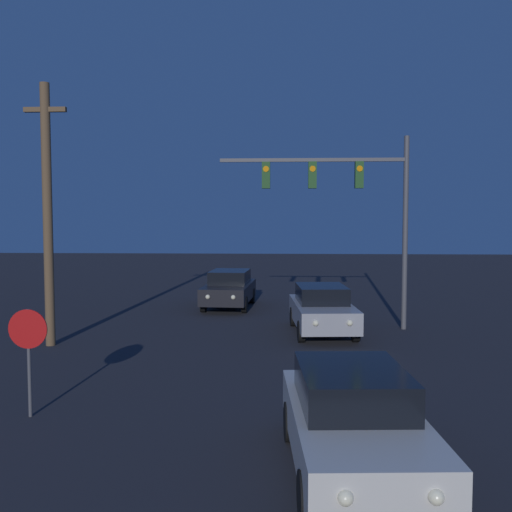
{
  "coord_description": "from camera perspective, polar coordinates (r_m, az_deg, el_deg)",
  "views": [
    {
      "loc": [
        0.71,
        -0.2,
        3.82
      ],
      "look_at": [
        0.0,
        13.72,
        2.88
      ],
      "focal_mm": 40.0,
      "sensor_mm": 36.0,
      "label": 1
    }
  ],
  "objects": [
    {
      "name": "car_near",
      "position": [
        8.9,
        9.72,
        -15.94
      ],
      "size": [
        2.11,
        4.45,
        1.56
      ],
      "rotation": [
        0.0,
        0.0,
        3.21
      ],
      "color": "beige",
      "rests_on": "ground_plane"
    },
    {
      "name": "car_far",
      "position": [
        24.3,
        -2.69,
        -3.26
      ],
      "size": [
        2.06,
        4.44,
        1.56
      ],
      "rotation": [
        0.0,
        0.0,
        3.08
      ],
      "color": "black",
      "rests_on": "ground_plane"
    },
    {
      "name": "traffic_signal_mast",
      "position": [
        19.72,
        9.43,
        5.9
      ],
      "size": [
        6.4,
        0.3,
        6.56
      ],
      "color": "#4C4C51",
      "rests_on": "ground_plane"
    },
    {
      "name": "car_mid",
      "position": [
        19.01,
        6.63,
        -5.27
      ],
      "size": [
        2.15,
        4.46,
        1.56
      ],
      "rotation": [
        0.0,
        0.0,
        3.22
      ],
      "color": "#99999E",
      "rests_on": "ground_plane"
    },
    {
      "name": "stop_sign",
      "position": [
        11.79,
        -21.81,
        -7.97
      ],
      "size": [
        0.75,
        0.07,
        2.08
      ],
      "color": "#4C4C51",
      "rests_on": "ground_plane"
    },
    {
      "name": "utility_pole",
      "position": [
        17.94,
        -20.12,
        4.17
      ],
      "size": [
        1.25,
        0.28,
        7.73
      ],
      "color": "brown",
      "rests_on": "ground_plane"
    }
  ]
}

